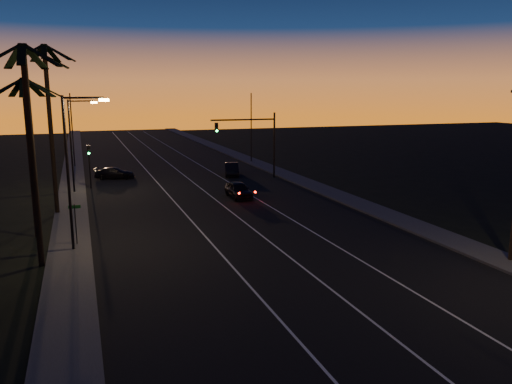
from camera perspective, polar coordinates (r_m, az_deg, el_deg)
name	(u,v)px	position (r m, az deg, el deg)	size (l,w,h in m)	color
road	(213,202)	(42.18, -4.97, -1.20)	(20.00, 170.00, 0.01)	black
sidewalk_left	(71,212)	(40.91, -20.34, -2.18)	(2.40, 170.00, 0.16)	#333330
sidewalk_right	(331,193)	(46.18, 8.60, -0.09)	(2.40, 170.00, 0.16)	#333330
lane_stripe_left	(177,205)	(41.55, -8.97, -1.48)	(0.12, 160.00, 0.01)	silver
lane_stripe_mid	(218,202)	(42.30, -4.31, -1.14)	(0.12, 160.00, 0.01)	silver
lane_stripe_right	(257,199)	(43.32, 0.16, -0.80)	(0.12, 160.00, 0.01)	silver
palm_near	(30,134)	(28.05, -24.40, 6.07)	(4.25, 4.16, 11.53)	black
palm_mid	(29,140)	(34.13, -24.50, 5.46)	(4.25, 4.16, 10.03)	black
palm_far	(49,113)	(39.95, -22.54, 8.30)	(4.25, 4.16, 12.53)	black
streetlight_left_near	(73,161)	(30.12, -20.23, 3.33)	(2.55, 0.26, 9.00)	black
streetlight_left_far	(74,138)	(48.05, -20.06, 5.80)	(2.55, 0.26, 8.50)	black
street_sign	(75,220)	(31.78, -19.94, -3.00)	(0.70, 0.06, 2.60)	black
signal_mast	(254,134)	(52.99, -0.29, 6.65)	(7.10, 0.41, 7.00)	black
signal_post	(89,159)	(50.26, -18.53, 3.63)	(0.28, 0.37, 4.20)	black
far_pole_left	(72,131)	(65.04, -20.25, 6.59)	(0.14, 0.14, 9.00)	black
far_pole_right	(251,128)	(65.59, -0.56, 7.32)	(0.14, 0.14, 9.00)	black
lead_car	(238,190)	(43.78, -2.01, 0.25)	(1.68, 4.62, 1.41)	black
right_car	(232,169)	(55.52, -2.80, 2.62)	(2.51, 4.46, 1.39)	black
cross_car	(115,173)	(55.46, -15.85, 2.09)	(4.49, 2.70, 1.22)	black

